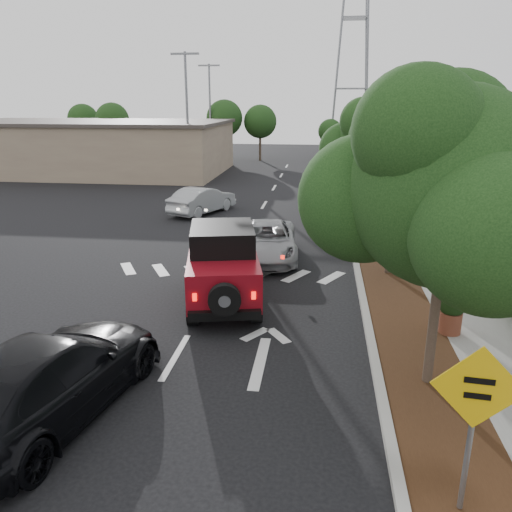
% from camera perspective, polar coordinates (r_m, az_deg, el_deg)
% --- Properties ---
extents(ground, '(120.00, 120.00, 0.00)m').
position_cam_1_polar(ground, '(12.08, -9.19, -11.30)').
color(ground, black).
rests_on(ground, ground).
extents(curb, '(0.20, 70.00, 0.15)m').
position_cam_1_polar(curb, '(22.87, 10.70, 2.68)').
color(curb, '#9E9B93').
rests_on(curb, ground).
extents(planting_strip, '(1.80, 70.00, 0.12)m').
position_cam_1_polar(planting_strip, '(22.96, 13.19, 2.53)').
color(planting_strip, black).
rests_on(planting_strip, ground).
extents(sidewalk, '(2.00, 70.00, 0.12)m').
position_cam_1_polar(sidewalk, '(23.23, 17.86, 2.32)').
color(sidewalk, gray).
rests_on(sidewalk, ground).
extents(hedge, '(0.80, 70.00, 0.80)m').
position_cam_1_polar(hedge, '(23.45, 21.30, 2.96)').
color(hedge, black).
rests_on(hedge, ground).
extents(commercial_building, '(22.00, 12.00, 4.00)m').
position_cam_1_polar(commercial_building, '(44.65, -18.43, 11.66)').
color(commercial_building, '#836E5A').
rests_on(commercial_building, ground).
extents(transmission_tower, '(7.00, 4.00, 28.00)m').
position_cam_1_polar(transmission_tower, '(58.47, 10.40, 11.41)').
color(transmission_tower, slate).
rests_on(transmission_tower, ground).
extents(street_tree_near, '(3.80, 3.80, 5.92)m').
position_cam_1_polar(street_tree_near, '(11.45, 18.87, -13.81)').
color(street_tree_near, black).
rests_on(street_tree_near, ground).
extents(street_tree_mid, '(3.20, 3.20, 5.32)m').
position_cam_1_polar(street_tree_mid, '(17.74, 14.75, -2.15)').
color(street_tree_mid, black).
rests_on(street_tree_mid, ground).
extents(street_tree_far, '(3.40, 3.40, 5.62)m').
position_cam_1_polar(street_tree_far, '(23.94, 12.97, 3.00)').
color(street_tree_far, black).
rests_on(street_tree_far, ground).
extents(light_pole_a, '(2.00, 0.22, 9.00)m').
position_cam_1_polar(light_pole_a, '(37.85, -7.57, 8.45)').
color(light_pole_a, slate).
rests_on(light_pole_a, ground).
extents(light_pole_b, '(2.00, 0.22, 9.00)m').
position_cam_1_polar(light_pole_b, '(49.64, -5.11, 10.62)').
color(light_pole_b, slate).
rests_on(light_pole_b, ground).
extents(red_jeep, '(2.75, 4.62, 2.27)m').
position_cam_1_polar(red_jeep, '(14.67, -3.81, -0.93)').
color(red_jeep, black).
rests_on(red_jeep, ground).
extents(silver_suv_ahead, '(2.68, 4.99, 1.33)m').
position_cam_1_polar(silver_suv_ahead, '(18.92, 1.27, 1.76)').
color(silver_suv_ahead, '#929398').
rests_on(silver_suv_ahead, ground).
extents(black_suv_oncoming, '(3.21, 5.86, 1.61)m').
position_cam_1_polar(black_suv_oncoming, '(10.33, -22.71, -12.68)').
color(black_suv_oncoming, black).
rests_on(black_suv_oncoming, ground).
extents(silver_sedan_oncoming, '(3.08, 4.51, 1.41)m').
position_cam_1_polar(silver_sedan_oncoming, '(26.74, -6.15, 6.37)').
color(silver_sedan_oncoming, '#989BA0').
rests_on(silver_sedan_oncoming, ground).
extents(parked_suv, '(4.90, 2.18, 1.64)m').
position_cam_1_polar(parked_suv, '(39.27, -11.59, 9.78)').
color(parked_suv, '#B6B8BF').
rests_on(parked_suv, ground).
extents(speed_hump_sign, '(1.22, 0.15, 2.60)m').
position_cam_1_polar(speed_hump_sign, '(7.57, 23.73, -15.67)').
color(speed_hump_sign, slate).
rests_on(speed_hump_sign, ground).
extents(terracotta_planter, '(0.69, 0.69, 1.21)m').
position_cam_1_polar(terracotta_planter, '(13.45, 21.50, -5.42)').
color(terracotta_planter, brown).
rests_on(terracotta_planter, ground).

